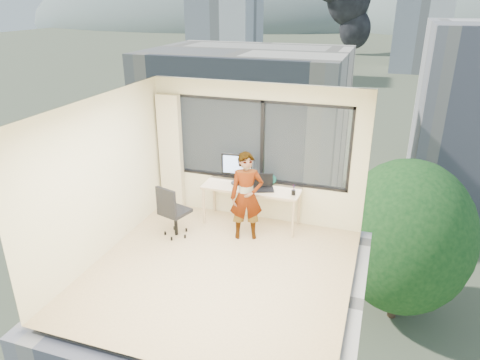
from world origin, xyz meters
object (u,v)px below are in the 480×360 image
at_px(desk, 251,205).
at_px(game_console, 250,180).
at_px(monitor, 237,169).
at_px(laptop, 264,184).
at_px(chair, 175,210).
at_px(handbag, 270,179).
at_px(person, 247,196).

distance_m(desk, game_console, 0.48).
distance_m(monitor, laptop, 0.59).
xyz_separation_m(chair, handbag, (1.42, 1.09, 0.35)).
distance_m(desk, person, 0.65).
distance_m(game_console, handbag, 0.38).
xyz_separation_m(monitor, laptop, (0.55, -0.13, -0.17)).
bearing_deg(handbag, person, -97.73).
distance_m(laptop, handbag, 0.30).
distance_m(person, laptop, 0.49).
relative_size(desk, laptop, 4.62).
distance_m(chair, game_console, 1.52).
bearing_deg(laptop, desk, 147.61).
distance_m(chair, monitor, 1.36).
bearing_deg(desk, chair, -143.68).
bearing_deg(game_console, chair, -141.46).
height_order(game_console, laptop, laptop).
height_order(person, laptop, person).
relative_size(desk, handbag, 7.00).
height_order(chair, laptop, chair).
distance_m(game_console, laptop, 0.44).
bearing_deg(game_console, laptop, -45.43).
bearing_deg(laptop, monitor, 146.15).
relative_size(chair, laptop, 2.56).
relative_size(person, game_console, 4.71).
height_order(person, handbag, person).
xyz_separation_m(desk, chair, (-1.15, -0.84, 0.12)).
bearing_deg(monitor, game_console, 29.19).
relative_size(chair, handbag, 3.88).
height_order(chair, monitor, monitor).
bearing_deg(handbag, monitor, -155.93).
relative_size(monitor, handbag, 2.28).
xyz_separation_m(person, game_console, (-0.16, 0.72, 0.00)).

